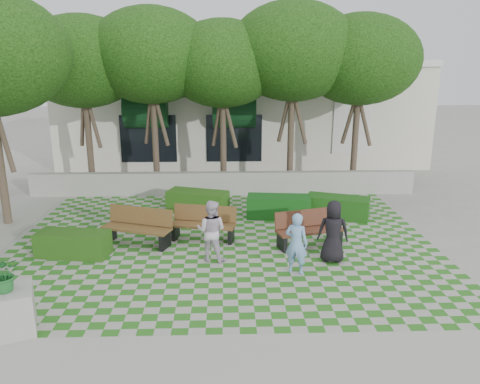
{
  "coord_description": "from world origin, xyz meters",
  "views": [
    {
      "loc": [
        0.08,
        -11.61,
        5.05
      ],
      "look_at": [
        0.5,
        1.5,
        1.4
      ],
      "focal_mm": 35.0,
      "sensor_mm": 36.0,
      "label": 1
    }
  ],
  "objects_px": {
    "bench_west": "(138,227)",
    "hedge_east": "(337,207)",
    "hedge_midleft": "(198,201)",
    "person_blue": "(296,243)",
    "bench_mid": "(204,224)",
    "person_white": "(211,231)",
    "planter_front": "(8,302)",
    "bench_east": "(309,229)",
    "hedge_midright": "(279,207)",
    "hedge_west": "(73,244)",
    "person_dark": "(333,231)"
  },
  "relations": [
    {
      "from": "hedge_midleft",
      "to": "hedge_midright",
      "type": "bearing_deg",
      "value": -15.15
    },
    {
      "from": "bench_mid",
      "to": "planter_front",
      "type": "xyz_separation_m",
      "value": [
        -3.51,
        -4.81,
        0.16
      ]
    },
    {
      "from": "bench_west",
      "to": "planter_front",
      "type": "xyz_separation_m",
      "value": [
        -1.65,
        -4.5,
        0.13
      ]
    },
    {
      "from": "bench_west",
      "to": "person_blue",
      "type": "relative_size",
      "value": 1.35
    },
    {
      "from": "hedge_midleft",
      "to": "person_blue",
      "type": "relative_size",
      "value": 1.34
    },
    {
      "from": "bench_mid",
      "to": "person_blue",
      "type": "distance_m",
      "value": 3.36
    },
    {
      "from": "bench_east",
      "to": "bench_west",
      "type": "xyz_separation_m",
      "value": [
        -4.86,
        0.26,
        0.02
      ]
    },
    {
      "from": "bench_west",
      "to": "person_dark",
      "type": "relative_size",
      "value": 1.28
    },
    {
      "from": "bench_east",
      "to": "hedge_midright",
      "type": "xyz_separation_m",
      "value": [
        -0.57,
        2.53,
        -0.12
      ]
    },
    {
      "from": "hedge_midleft",
      "to": "bench_mid",
      "type": "bearing_deg",
      "value": -83.23
    },
    {
      "from": "bench_east",
      "to": "hedge_midright",
      "type": "height_order",
      "value": "bench_east"
    },
    {
      "from": "planter_front",
      "to": "hedge_midright",
      "type": "bearing_deg",
      "value": 48.75
    },
    {
      "from": "hedge_east",
      "to": "hedge_midleft",
      "type": "height_order",
      "value": "hedge_midleft"
    },
    {
      "from": "bench_west",
      "to": "hedge_midright",
      "type": "distance_m",
      "value": 4.85
    },
    {
      "from": "bench_east",
      "to": "hedge_midright",
      "type": "bearing_deg",
      "value": 86.47
    },
    {
      "from": "bench_east",
      "to": "planter_front",
      "type": "relative_size",
      "value": 1.29
    },
    {
      "from": "person_blue",
      "to": "person_dark",
      "type": "bearing_deg",
      "value": -122.92
    },
    {
      "from": "hedge_midleft",
      "to": "bench_east",
      "type": "bearing_deg",
      "value": -44.6
    },
    {
      "from": "bench_mid",
      "to": "hedge_east",
      "type": "xyz_separation_m",
      "value": [
        4.41,
        1.9,
        -0.12
      ]
    },
    {
      "from": "person_blue",
      "to": "hedge_midright",
      "type": "bearing_deg",
      "value": -66.55
    },
    {
      "from": "hedge_west",
      "to": "person_dark",
      "type": "bearing_deg",
      "value": -4.8
    },
    {
      "from": "bench_west",
      "to": "hedge_midleft",
      "type": "xyz_separation_m",
      "value": [
        1.54,
        3.01,
        -0.14
      ]
    },
    {
      "from": "planter_front",
      "to": "bench_west",
      "type": "bearing_deg",
      "value": 69.89
    },
    {
      "from": "bench_west",
      "to": "hedge_midleft",
      "type": "relative_size",
      "value": 1.01
    },
    {
      "from": "person_dark",
      "to": "person_white",
      "type": "bearing_deg",
      "value": 6.71
    },
    {
      "from": "person_blue",
      "to": "planter_front",
      "type": "bearing_deg",
      "value": 46.79
    },
    {
      "from": "person_white",
      "to": "bench_east",
      "type": "bearing_deg",
      "value": -144.38
    },
    {
      "from": "bench_west",
      "to": "hedge_east",
      "type": "height_order",
      "value": "bench_west"
    },
    {
      "from": "bench_east",
      "to": "person_blue",
      "type": "distance_m",
      "value": 1.91
    },
    {
      "from": "bench_west",
      "to": "planter_front",
      "type": "relative_size",
      "value": 1.34
    },
    {
      "from": "hedge_east",
      "to": "person_blue",
      "type": "distance_m",
      "value": 4.73
    },
    {
      "from": "hedge_west",
      "to": "person_blue",
      "type": "bearing_deg",
      "value": -12.2
    },
    {
      "from": "bench_east",
      "to": "hedge_west",
      "type": "height_order",
      "value": "bench_east"
    },
    {
      "from": "person_blue",
      "to": "hedge_east",
      "type": "bearing_deg",
      "value": -91.41
    },
    {
      "from": "hedge_west",
      "to": "person_blue",
      "type": "distance_m",
      "value": 5.99
    },
    {
      "from": "hedge_west",
      "to": "person_white",
      "type": "distance_m",
      "value": 3.79
    },
    {
      "from": "hedge_east",
      "to": "planter_front",
      "type": "bearing_deg",
      "value": -139.74
    },
    {
      "from": "hedge_midright",
      "to": "bench_mid",
      "type": "bearing_deg",
      "value": -141.04
    },
    {
      "from": "hedge_midright",
      "to": "hedge_midleft",
      "type": "bearing_deg",
      "value": 164.85
    },
    {
      "from": "bench_mid",
      "to": "person_white",
      "type": "bearing_deg",
      "value": -67.76
    },
    {
      "from": "bench_east",
      "to": "bench_west",
      "type": "bearing_deg",
      "value": 160.57
    },
    {
      "from": "hedge_west",
      "to": "bench_west",
      "type": "bearing_deg",
      "value": 26.16
    },
    {
      "from": "person_dark",
      "to": "bench_west",
      "type": "bearing_deg",
      "value": -4.81
    },
    {
      "from": "hedge_east",
      "to": "planter_front",
      "type": "xyz_separation_m",
      "value": [
        -7.92,
        -6.7,
        0.28
      ]
    },
    {
      "from": "bench_east",
      "to": "person_white",
      "type": "relative_size",
      "value": 1.23
    },
    {
      "from": "bench_east",
      "to": "bench_west",
      "type": "distance_m",
      "value": 4.87
    },
    {
      "from": "hedge_west",
      "to": "person_white",
      "type": "height_order",
      "value": "person_white"
    },
    {
      "from": "bench_west",
      "to": "hedge_east",
      "type": "bearing_deg",
      "value": 38.89
    },
    {
      "from": "bench_east",
      "to": "person_dark",
      "type": "distance_m",
      "value": 1.23
    },
    {
      "from": "hedge_east",
      "to": "person_blue",
      "type": "relative_size",
      "value": 1.32
    }
  ]
}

